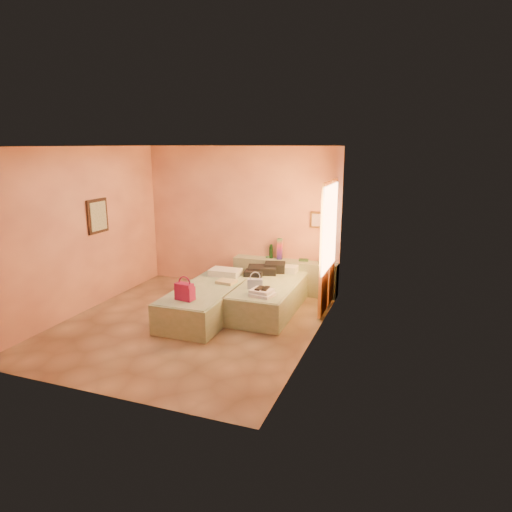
# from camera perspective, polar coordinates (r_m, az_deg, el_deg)

# --- Properties ---
(ground) EXTENTS (4.50, 4.50, 0.00)m
(ground) POSITION_cam_1_polar(r_m,az_deg,el_deg) (7.53, -8.31, -8.43)
(ground) COLOR tan
(ground) RESTS_ON ground
(room_walls) EXTENTS (4.02, 4.51, 2.81)m
(room_walls) POSITION_cam_1_polar(r_m,az_deg,el_deg) (7.46, -5.33, 5.71)
(room_walls) COLOR #FDB287
(room_walls) RESTS_ON ground
(headboard_ledge) EXTENTS (2.05, 0.30, 0.65)m
(headboard_ledge) POSITION_cam_1_polar(r_m,az_deg,el_deg) (8.91, 3.62, -2.54)
(headboard_ledge) COLOR #A3B090
(headboard_ledge) RESTS_ON ground
(bed_left) EXTENTS (0.92, 2.01, 0.50)m
(bed_left) POSITION_cam_1_polar(r_m,az_deg,el_deg) (7.72, -6.23, -5.80)
(bed_left) COLOR #A6B894
(bed_left) RESTS_ON ground
(bed_right) EXTENTS (0.92, 2.01, 0.50)m
(bed_right) POSITION_cam_1_polar(r_m,az_deg,el_deg) (7.96, 1.70, -5.10)
(bed_right) COLOR #A6B894
(bed_right) RESTS_ON ground
(water_bottle) EXTENTS (0.08, 0.08, 0.27)m
(water_bottle) POSITION_cam_1_polar(r_m,az_deg,el_deg) (8.93, 1.89, 0.56)
(water_bottle) COLOR #163D1F
(water_bottle) RESTS_ON headboard_ledge
(rainbow_box) EXTENTS (0.10, 0.10, 0.41)m
(rainbow_box) POSITION_cam_1_polar(r_m,az_deg,el_deg) (8.83, 2.99, 0.88)
(rainbow_box) COLOR #A6144B
(rainbow_box) RESTS_ON headboard_ledge
(small_dish) EXTENTS (0.14, 0.14, 0.03)m
(small_dish) POSITION_cam_1_polar(r_m,az_deg,el_deg) (8.98, 1.54, -0.14)
(small_dish) COLOR #4D8E5E
(small_dish) RESTS_ON headboard_ledge
(green_book) EXTENTS (0.20, 0.16, 0.03)m
(green_book) POSITION_cam_1_polar(r_m,az_deg,el_deg) (8.80, 5.97, -0.50)
(green_book) COLOR #26472A
(green_book) RESTS_ON headboard_ledge
(flower_vase) EXTENTS (0.19, 0.19, 0.23)m
(flower_vase) POSITION_cam_1_polar(r_m,az_deg,el_deg) (8.57, 8.37, -0.26)
(flower_vase) COLOR white
(flower_vase) RESTS_ON headboard_ledge
(magenta_handbag) EXTENTS (0.31, 0.20, 0.27)m
(magenta_handbag) POSITION_cam_1_polar(r_m,az_deg,el_deg) (7.10, -8.88, -4.39)
(magenta_handbag) COLOR #A6144B
(magenta_handbag) RESTS_ON bed_left
(khaki_garment) EXTENTS (0.33, 0.28, 0.05)m
(khaki_garment) POSITION_cam_1_polar(r_m,az_deg,el_deg) (7.87, -3.73, -3.24)
(khaki_garment) COLOR tan
(khaki_garment) RESTS_ON bed_left
(clothes_pile) EXTENTS (0.69, 0.69, 0.17)m
(clothes_pile) POSITION_cam_1_polar(r_m,az_deg,el_deg) (8.42, 1.08, -1.65)
(clothes_pile) COLOR black
(clothes_pile) RESTS_ON bed_right
(blue_handbag) EXTENTS (0.27, 0.18, 0.16)m
(blue_handbag) POSITION_cam_1_polar(r_m,az_deg,el_deg) (7.56, -0.11, -3.49)
(blue_handbag) COLOR #3F5199
(blue_handbag) RESTS_ON bed_right
(towel_stack) EXTENTS (0.40, 0.37, 0.10)m
(towel_stack) POSITION_cam_1_polar(r_m,az_deg,el_deg) (7.21, 0.82, -4.63)
(towel_stack) COLOR white
(towel_stack) RESTS_ON bed_right
(sandal_pair) EXTENTS (0.18, 0.23, 0.02)m
(sandal_pair) POSITION_cam_1_polar(r_m,az_deg,el_deg) (7.23, 0.80, -4.07)
(sandal_pair) COLOR black
(sandal_pair) RESTS_ON towel_stack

